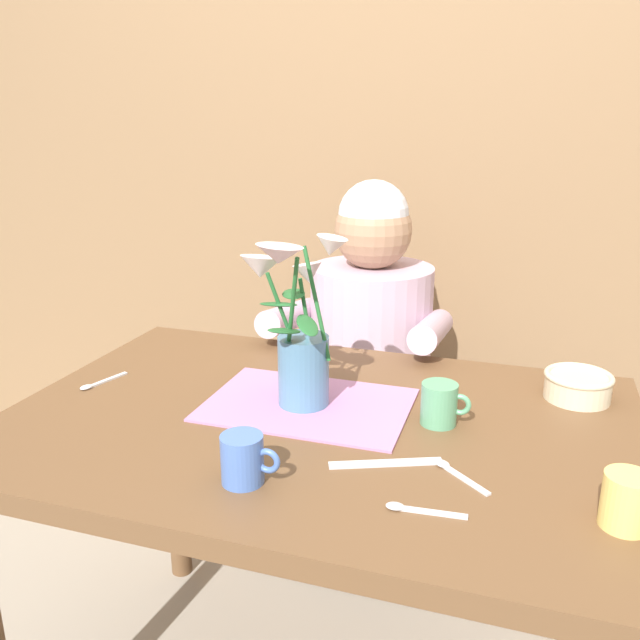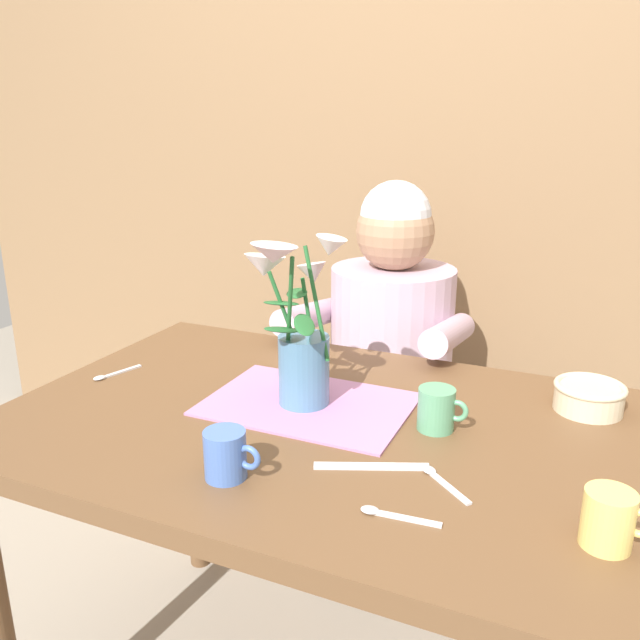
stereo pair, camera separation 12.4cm
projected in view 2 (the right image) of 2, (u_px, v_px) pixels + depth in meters
wood_panel_backdrop at (455, 131)px, 2.01m from camera, size 4.00×0.10×2.50m
dining_table at (316, 462)px, 1.27m from camera, size 1.20×0.80×0.74m
seated_person at (389, 384)px, 1.85m from camera, size 0.45×0.47×1.14m
striped_placemat at (308, 404)px, 1.30m from camera, size 0.40×0.28×0.00m
flower_vase at (298, 332)px, 1.25m from camera, size 0.24×0.28×0.35m
ceramic_bowl at (589, 396)px, 1.26m from camera, size 0.14×0.14×0.06m
dinner_knife at (371, 466)px, 1.06m from camera, size 0.18×0.09×0.00m
ceramic_mug at (437, 409)px, 1.18m from camera, size 0.09×0.07×0.08m
coffee_cup at (226, 455)px, 1.03m from camera, size 0.09×0.07×0.08m
tea_cup at (609, 519)px, 0.86m from camera, size 0.09×0.07×0.08m
spoon_0 at (387, 514)px, 0.93m from camera, size 0.12×0.02×0.01m
spoon_1 at (110, 375)px, 1.44m from camera, size 0.05×0.12×0.01m
spoon_2 at (438, 478)px, 1.03m from camera, size 0.10×0.09×0.01m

